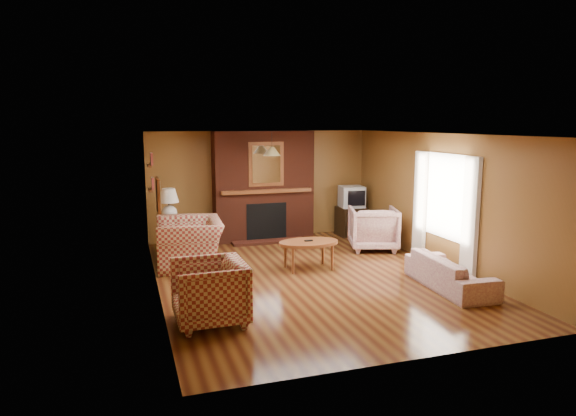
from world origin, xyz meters
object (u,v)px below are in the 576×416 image
object	(u,v)px
tv_stand	(351,221)
plaid_loveseat	(189,243)
floral_armchair	(373,228)
fireplace	(264,187)
floral_sofa	(450,272)
plaid_armchair	(209,292)
side_table	(170,236)
crt_tv	(352,197)
coffee_table	(309,244)
table_lamp	(169,203)

from	to	relation	value
tv_stand	plaid_loveseat	bearing A→B (deg)	-161.78
floral_armchair	tv_stand	world-z (taller)	floral_armchair
fireplace	floral_sofa	bearing A→B (deg)	-65.75
plaid_armchair	side_table	world-z (taller)	plaid_armchair
crt_tv	floral_sofa	bearing A→B (deg)	-92.13
crt_tv	tv_stand	bearing A→B (deg)	90.00
plaid_armchair	side_table	size ratio (longest dim) A/B	1.45
plaid_loveseat	floral_armchair	xyz separation A→B (m)	(3.75, 0.07, 0.01)
fireplace	side_table	distance (m)	2.33
floral_sofa	fireplace	bearing A→B (deg)	27.72
plaid_loveseat	coffee_table	world-z (taller)	plaid_loveseat
fireplace	plaid_armchair	bearing A→B (deg)	-113.43
floral_armchair	coffee_table	world-z (taller)	floral_armchair
floral_armchair	crt_tv	world-z (taller)	crt_tv
floral_armchair	fireplace	bearing A→B (deg)	-22.07
plaid_loveseat	floral_armchair	world-z (taller)	floral_armchair
plaid_armchair	tv_stand	xyz separation A→B (m)	(4.00, 4.32, -0.09)
floral_sofa	plaid_loveseat	bearing A→B (deg)	59.11
fireplace	floral_sofa	size ratio (longest dim) A/B	1.37
fireplace	plaid_loveseat	bearing A→B (deg)	-138.20
fireplace	side_table	xyz separation A→B (m)	(-2.10, -0.53, -0.86)
fireplace	crt_tv	size ratio (longest dim) A/B	4.13
fireplace	tv_stand	world-z (taller)	fireplace
tv_stand	crt_tv	size ratio (longest dim) A/B	1.13
fireplace	crt_tv	world-z (taller)	fireplace
coffee_table	floral_sofa	bearing A→B (deg)	-43.58
plaid_loveseat	floral_sofa	world-z (taller)	plaid_loveseat
plaid_armchair	side_table	bearing A→B (deg)	-178.85
tv_stand	table_lamp	bearing A→B (deg)	-177.60
table_lamp	tv_stand	bearing A→B (deg)	4.82
floral_sofa	crt_tv	xyz separation A→B (m)	(0.15, 4.03, 0.64)
floral_sofa	floral_armchair	size ratio (longest dim) A/B	1.82
plaid_loveseat	plaid_armchair	distance (m)	2.85
plaid_armchair	floral_sofa	world-z (taller)	plaid_armchair
fireplace	floral_armchair	distance (m)	2.58
plaid_armchair	plaid_loveseat	bearing A→B (deg)	176.97
plaid_armchair	crt_tv	distance (m)	5.90
plaid_armchair	crt_tv	bearing A→B (deg)	136.12
floral_armchair	crt_tv	xyz separation A→B (m)	(0.15, 1.39, 0.46)
floral_armchair	tv_stand	xyz separation A→B (m)	(0.15, 1.40, -0.11)
plaid_loveseat	table_lamp	distance (m)	1.28
plaid_armchair	floral_armchair	size ratio (longest dim) A/B	0.96
plaid_armchair	tv_stand	distance (m)	5.89
plaid_loveseat	crt_tv	distance (m)	4.19
plaid_armchair	table_lamp	world-z (taller)	table_lamp
tv_stand	floral_sofa	bearing A→B (deg)	-94.55
coffee_table	table_lamp	xyz separation A→B (m)	(-2.24, 2.00, 0.55)
floral_sofa	tv_stand	distance (m)	4.04
coffee_table	side_table	size ratio (longest dim) A/B	1.70
coffee_table	crt_tv	size ratio (longest dim) A/B	1.87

